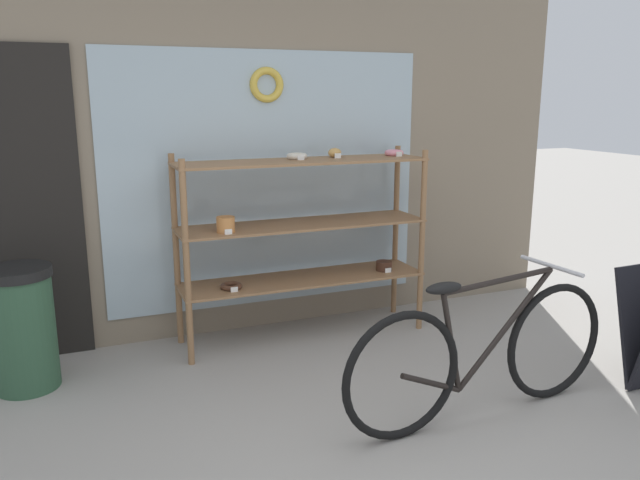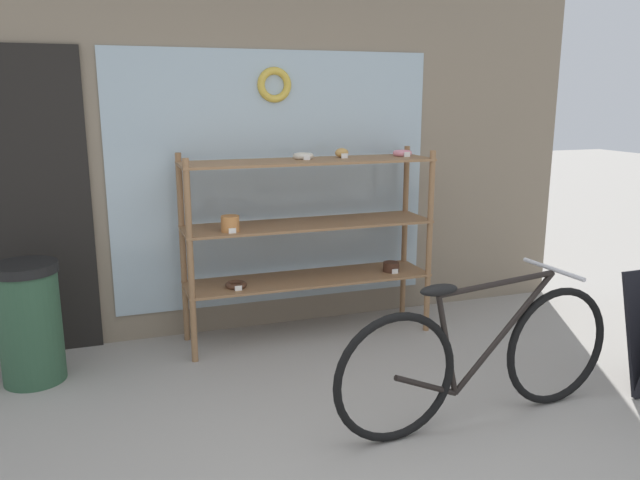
# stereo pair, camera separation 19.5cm
# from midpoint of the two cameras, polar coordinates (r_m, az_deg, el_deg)

# --- Properties ---
(storefront_facade) EXTENTS (5.48, 0.13, 3.74)m
(storefront_facade) POSITION_cam_midpoint_polar(r_m,az_deg,el_deg) (4.69, -6.05, 13.50)
(storefront_facade) COLOR gray
(storefront_facade) RESTS_ON ground_plane
(display_case) EXTENTS (1.82, 0.45, 1.40)m
(display_case) POSITION_cam_midpoint_polar(r_m,az_deg,el_deg) (4.54, 0.19, 1.34)
(display_case) COLOR #8E6642
(display_case) RESTS_ON ground_plane
(bicycle) EXTENTS (1.78, 0.46, 0.84)m
(bicycle) POSITION_cam_midpoint_polar(r_m,az_deg,el_deg) (3.60, 15.98, -10.28)
(bicycle) COLOR black
(bicycle) RESTS_ON ground_plane
(trash_bin) EXTENTS (0.40, 0.40, 0.77)m
(trash_bin) POSITION_cam_midpoint_polar(r_m,az_deg,el_deg) (4.28, -23.86, -6.60)
(trash_bin) COLOR #2D5138
(trash_bin) RESTS_ON ground_plane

